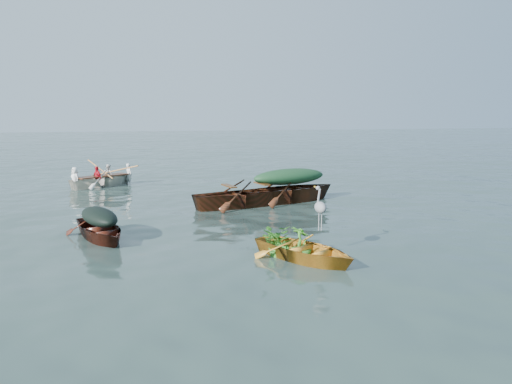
% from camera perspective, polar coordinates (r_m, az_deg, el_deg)
% --- Properties ---
extents(ground, '(140.00, 140.00, 0.00)m').
position_cam_1_polar(ground, '(13.09, 1.22, -3.71)').
color(ground, '#2E403B').
rests_on(ground, ground).
extents(yellow_dinghy, '(2.54, 3.14, 0.77)m').
position_cam_1_polar(yellow_dinghy, '(10.03, 5.53, -7.75)').
color(yellow_dinghy, orange).
rests_on(yellow_dinghy, ground).
extents(dark_covered_boat, '(2.18, 3.41, 0.77)m').
position_cam_1_polar(dark_covered_boat, '(12.17, -17.38, -5.11)').
color(dark_covered_boat, '#4D2012').
rests_on(dark_covered_boat, ground).
extents(green_tarp_boat, '(5.03, 2.72, 1.15)m').
position_cam_1_polar(green_tarp_boat, '(16.40, 3.81, -1.13)').
color(green_tarp_boat, '#4D2112').
rests_on(green_tarp_boat, ground).
extents(open_wooden_boat, '(4.86, 2.38, 1.11)m').
position_cam_1_polar(open_wooden_boat, '(15.57, -1.18, -1.66)').
color(open_wooden_boat, '#592616').
rests_on(open_wooden_boat, ground).
extents(rowed_boat, '(3.79, 3.08, 0.88)m').
position_cam_1_polar(rowed_boat, '(20.70, -17.03, 0.61)').
color(rowed_boat, white).
rests_on(rowed_boat, ground).
extents(dark_tarp_cover, '(1.20, 1.88, 0.40)m').
position_cam_1_polar(dark_tarp_cover, '(12.05, -17.51, -2.42)').
color(dark_tarp_cover, black).
rests_on(dark_tarp_cover, dark_covered_boat).
extents(green_tarp_cover, '(2.77, 1.49, 0.52)m').
position_cam_1_polar(green_tarp_cover, '(16.27, 3.84, 1.76)').
color(green_tarp_cover, '#193E1E').
rests_on(green_tarp_cover, green_tarp_boat).
extents(thwart_benches, '(2.46, 1.33, 0.04)m').
position_cam_1_polar(thwart_benches, '(15.48, -1.19, 0.43)').
color(thwart_benches, '#43260F').
rests_on(thwart_benches, open_wooden_boat).
extents(heron, '(0.44, 0.49, 0.92)m').
position_cam_1_polar(heron, '(10.27, 7.37, -2.53)').
color(heron, gray).
rests_on(heron, yellow_dinghy).
extents(dinghy_weeds, '(1.06, 1.13, 0.60)m').
position_cam_1_polar(dinghy_weeds, '(10.22, 3.32, -3.43)').
color(dinghy_weeds, '#26761F').
rests_on(dinghy_weeds, yellow_dinghy).
extents(rowers, '(2.78, 2.34, 0.76)m').
position_cam_1_polar(rowers, '(20.60, -17.14, 2.86)').
color(rowers, silver).
rests_on(rowers, rowed_boat).
extents(oars, '(1.96, 2.49, 0.06)m').
position_cam_1_polar(oars, '(20.64, -17.09, 1.90)').
color(oars, '#A7713F').
rests_on(oars, rowed_boat).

